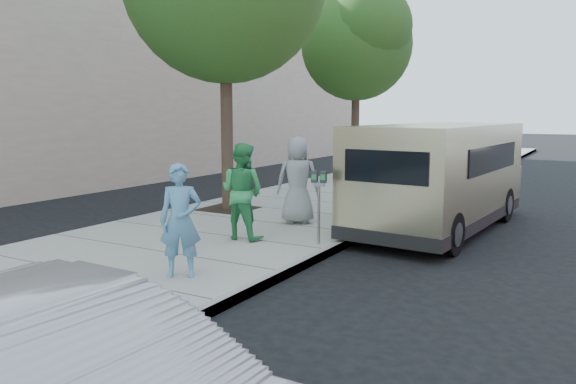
% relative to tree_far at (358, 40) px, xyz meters
% --- Properties ---
extents(ground, '(120.00, 120.00, 0.00)m').
position_rel_tree_far_xyz_m(ground, '(2.25, -10.00, -4.88)').
color(ground, black).
rests_on(ground, ground).
extents(sidewalk, '(5.00, 60.00, 0.15)m').
position_rel_tree_far_xyz_m(sidewalk, '(1.25, -10.00, -4.81)').
color(sidewalk, gray).
rests_on(sidewalk, ground).
extents(curb_face, '(0.12, 60.00, 0.16)m').
position_rel_tree_far_xyz_m(curb_face, '(3.69, -10.00, -4.81)').
color(curb_face, gray).
rests_on(curb_face, ground).
extents(tree_far, '(3.92, 3.80, 6.49)m').
position_rel_tree_far_xyz_m(tree_far, '(0.00, 0.00, 0.00)').
color(tree_far, black).
rests_on(tree_far, sidewalk).
extents(parking_meter, '(0.28, 0.15, 1.28)m').
position_rel_tree_far_xyz_m(parking_meter, '(3.44, -9.74, -3.81)').
color(parking_meter, gray).
rests_on(parking_meter, sidewalk).
extents(van, '(2.39, 6.02, 2.18)m').
position_rel_tree_far_xyz_m(van, '(4.78, -6.76, -3.73)').
color(van, '#BCB287').
rests_on(van, ground).
extents(person_officer, '(0.69, 0.64, 1.59)m').
position_rel_tree_far_xyz_m(person_officer, '(2.64, -12.42, -3.94)').
color(person_officer, '#5593B5').
rests_on(person_officer, sidewalk).
extents(person_green_shirt, '(0.86, 0.68, 1.74)m').
position_rel_tree_far_xyz_m(person_green_shirt, '(2.05, -10.05, -3.86)').
color(person_green_shirt, green).
rests_on(person_green_shirt, sidewalk).
extents(person_gray_shirt, '(1.05, 0.94, 1.80)m').
position_rel_tree_far_xyz_m(person_gray_shirt, '(2.21, -8.27, -3.83)').
color(person_gray_shirt, gray).
rests_on(person_gray_shirt, sidewalk).
extents(person_striped_polo, '(1.00, 0.70, 1.58)m').
position_rel_tree_far_xyz_m(person_striped_polo, '(3.33, -7.24, -3.94)').
color(person_striped_polo, slate).
rests_on(person_striped_polo, sidewalk).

